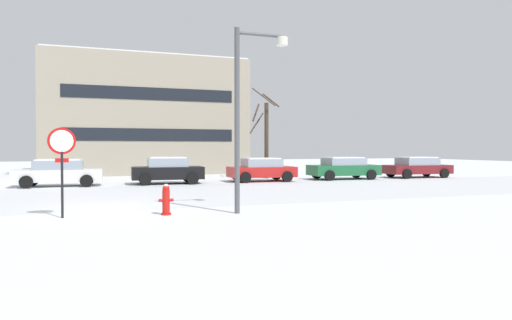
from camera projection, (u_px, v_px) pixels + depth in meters
The scene contains 12 objects.
ground_plane at pixel (101, 208), 15.02m from camera, with size 120.00×120.00×0.00m, color white.
road_surface at pixel (101, 197), 18.58m from camera, with size 80.00×9.53×0.00m.
stop_sign at pixel (62, 155), 12.86m from camera, with size 0.75×0.15×2.57m.
fire_hydrant at pixel (166, 199), 13.47m from camera, with size 0.44×0.30×0.93m.
street_lamp at pixel (247, 100), 13.83m from camera, with size 1.73×0.36×5.63m.
parked_car_white at pixel (59, 172), 23.55m from camera, with size 4.36×2.11×1.41m.
parked_car_black at pixel (168, 170), 25.30m from camera, with size 3.96×2.18×1.49m.
parked_car_red at pixel (262, 169), 27.13m from camera, with size 4.00×2.28×1.40m.
parked_car_green at pixel (344, 168), 28.98m from camera, with size 4.51×2.24×1.42m.
parked_car_maroon at pixel (417, 167), 30.69m from camera, with size 4.54×2.18×1.40m.
tree_far_mid at pixel (266, 136), 29.86m from camera, with size 1.85×2.24×5.90m.
building_far_left at pixel (145, 118), 37.43m from camera, with size 15.10×10.10×8.98m.
Camera 1 is at (-0.05, -15.83, 1.98)m, focal length 31.79 mm.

